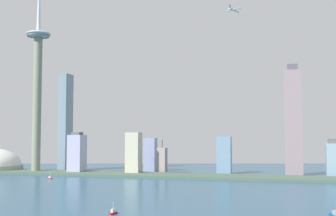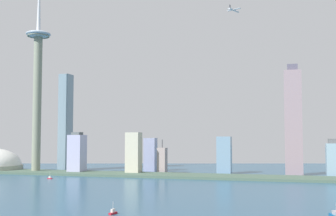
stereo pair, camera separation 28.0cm
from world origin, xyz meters
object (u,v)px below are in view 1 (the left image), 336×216
skyscraper_2 (65,122)px  skyscraper_3 (162,161)px  skyscraper_6 (134,153)px  skyscraper_7 (150,155)px  airplane (234,10)px  boat_0 (113,212)px  boat_2 (50,178)px  skyscraper_5 (332,159)px  observation_tower (38,75)px  skyscraper_1 (77,154)px  skyscraper_0 (293,121)px  skyscraper_4 (224,155)px

skyscraper_2 → skyscraper_3: 202.92m
skyscraper_3 → skyscraper_6: bearing=-141.9°
skyscraper_7 → airplane: 288.69m
boat_0 → boat_2: bearing=-128.6°
skyscraper_5 → skyscraper_3: bearing=-177.3°
boat_0 → airplane: 432.37m
observation_tower → skyscraper_5: 504.18m
skyscraper_6 → skyscraper_7: size_ratio=1.16×
skyscraper_3 → skyscraper_1: bearing=-165.0°
skyscraper_6 → airplane: (165.28, -1.10, 223.93)m
skyscraper_3 → skyscraper_5: 268.53m
skyscraper_0 → skyscraper_3: skyscraper_0 is taller
skyscraper_7 → boat_0: 431.43m
skyscraper_5 → boat_0: skyscraper_5 is taller
skyscraper_6 → boat_2: 140.79m
skyscraper_7 → skyscraper_0: bearing=-5.0°
skyscraper_3 → skyscraper_4: size_ratio=0.92×
skyscraper_2 → skyscraper_6: 167.97m
skyscraper_2 → skyscraper_5: skyscraper_2 is taller
skyscraper_3 → skyscraper_6: (-39.34, -30.84, 12.62)m
skyscraper_1 → skyscraper_3: size_ratio=1.22×
observation_tower → boat_2: 206.08m
skyscraper_6 → skyscraper_7: bearing=86.1°
skyscraper_7 → observation_tower: bearing=-154.7°
skyscraper_4 → skyscraper_0: bearing=-0.2°
airplane → boat_2: bearing=136.9°
skyscraper_2 → skyscraper_0: bearing=0.4°
skyscraper_7 → boat_2: skyscraper_7 is taller
skyscraper_7 → airplane: (160.30, -73.43, 228.60)m
skyscraper_1 → skyscraper_4: (239.17, 57.48, -2.21)m
skyscraper_4 → boat_0: 398.34m
skyscraper_4 → skyscraper_3: bearing=-168.6°
skyscraper_3 → airplane: (125.94, -31.94, 236.55)m
skyscraper_6 → airplane: size_ratio=2.67×
skyscraper_1 → skyscraper_5: (406.35, 49.86, -6.08)m
skyscraper_3 → skyscraper_4: 103.46m
skyscraper_1 → skyscraper_3: bearing=15.0°
skyscraper_2 → boat_0: bearing=-56.3°
skyscraper_2 → skyscraper_5: bearing=-0.6°
observation_tower → skyscraper_4: (313.50, 63.22, -137.73)m
boat_0 → skyscraper_6: bearing=-150.6°
skyscraper_2 → skyscraper_5: size_ratio=3.03×
skyscraper_3 → boat_2: size_ratio=5.51×
skyscraper_7 → airplane: size_ratio=2.31×
skyscraper_2 → skyscraper_4: size_ratio=2.86×
skyscraper_7 → boat_0: (106.18, -417.23, -27.95)m
skyscraper_0 → skyscraper_5: size_ratio=3.05×
skyscraper_7 → skyscraper_3: bearing=-50.4°
skyscraper_0 → skyscraper_6: size_ratio=2.60×
skyscraper_1 → skyscraper_3: (138.18, 37.03, -11.51)m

